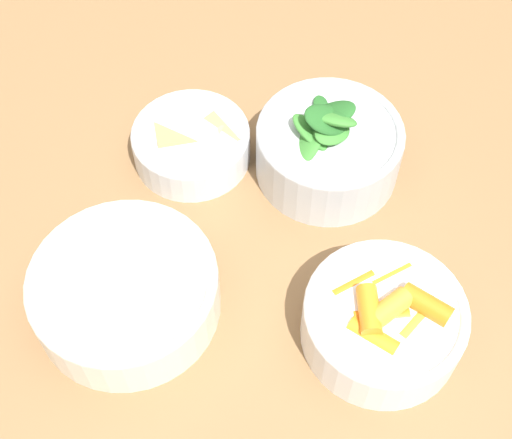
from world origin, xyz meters
The scene contains 6 objects.
ground_plane centered at (0.00, 0.00, 0.00)m, with size 10.00×10.00×0.00m, color #4C4238.
dining_table centered at (0.00, 0.00, 0.65)m, with size 1.01×0.94×0.77m.
bowl_carrots centered at (-0.11, 0.15, 0.80)m, with size 0.15×0.15×0.07m.
bowl_greens centered at (-0.05, -0.05, 0.81)m, with size 0.16×0.16×0.11m.
bowl_beans_hotdog centered at (0.13, 0.14, 0.80)m, with size 0.18×0.18×0.06m.
bowl_cookies centered at (0.10, -0.06, 0.79)m, with size 0.13×0.13×0.04m.
Camera 1 is at (-0.02, 0.45, 1.40)m, focal length 50.00 mm.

